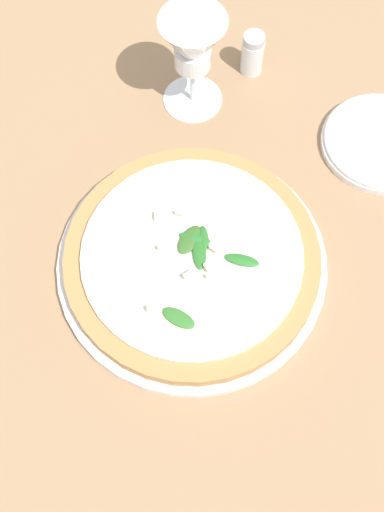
{
  "coord_description": "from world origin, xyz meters",
  "views": [
    {
      "loc": [
        0.38,
        0.01,
        0.81
      ],
      "look_at": [
        0.01,
        -0.04,
        0.03
      ],
      "focal_mm": 50.0,
      "sensor_mm": 36.0,
      "label": 1
    }
  ],
  "objects_px": {
    "shaker_pepper": "(249,53)",
    "side_plate_white": "(380,142)",
    "wine_glass": "(193,48)",
    "pizza_arugula_main": "(192,261)"
  },
  "relations": [
    {
      "from": "pizza_arugula_main",
      "to": "side_plate_white",
      "type": "bearing_deg",
      "value": 133.82
    },
    {
      "from": "wine_glass",
      "to": "side_plate_white",
      "type": "relative_size",
      "value": 0.96
    },
    {
      "from": "wine_glass",
      "to": "shaker_pepper",
      "type": "height_order",
      "value": "wine_glass"
    },
    {
      "from": "pizza_arugula_main",
      "to": "shaker_pepper",
      "type": "relative_size",
      "value": 5.01
    },
    {
      "from": "pizza_arugula_main",
      "to": "side_plate_white",
      "type": "relative_size",
      "value": 2.11
    },
    {
      "from": "shaker_pepper",
      "to": "side_plate_white",
      "type": "bearing_deg",
      "value": 60.95
    },
    {
      "from": "pizza_arugula_main",
      "to": "side_plate_white",
      "type": "height_order",
      "value": "pizza_arugula_main"
    },
    {
      "from": "wine_glass",
      "to": "pizza_arugula_main",
      "type": "bearing_deg",
      "value": 8.03
    },
    {
      "from": "side_plate_white",
      "to": "shaker_pepper",
      "type": "relative_size",
      "value": 2.37
    },
    {
      "from": "shaker_pepper",
      "to": "pizza_arugula_main",
      "type": "bearing_deg",
      "value": -6.09
    }
  ]
}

